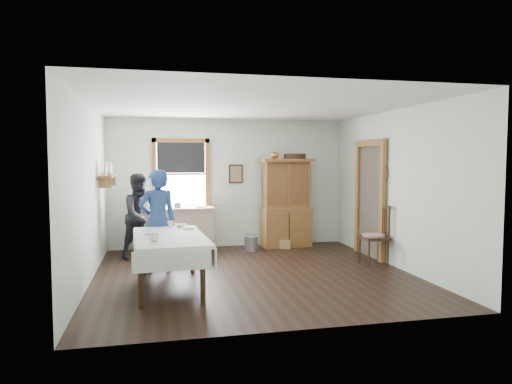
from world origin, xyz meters
TOP-DOWN VIEW (x-y plane):
  - room at (0.00, 0.00)m, footprint 5.01×5.01m
  - window at (-1.00, 2.46)m, footprint 1.18×0.07m
  - doorway at (2.46, 0.85)m, footprint 0.09×1.14m
  - wall_shelf at (-2.37, 1.54)m, footprint 0.24×1.00m
  - framed_picture at (0.15, 2.46)m, footprint 0.30×0.04m
  - rug_beater at (2.45, 0.30)m, footprint 0.01×0.27m
  - work_counter at (-1.16, 2.16)m, footprint 1.57×0.63m
  - china_hutch at (1.18, 2.18)m, footprint 1.12×0.57m
  - dining_table at (-1.33, -0.55)m, footprint 1.12×1.97m
  - spindle_chair at (2.23, 0.22)m, footprint 0.49×0.49m
  - pail at (0.36, 1.88)m, footprint 0.36×0.36m
  - wicker_basket at (1.08, 2.01)m, footprint 0.37×0.32m
  - woman_blue at (-1.50, 0.49)m, footprint 0.65×0.50m
  - figure_dark at (-1.81, 1.72)m, footprint 0.91×0.87m
  - table_cup_a at (-1.55, -1.00)m, footprint 0.16×0.16m
  - table_cup_b at (-1.30, 0.28)m, footprint 0.11×0.11m
  - table_bowl at (-1.14, 0.26)m, footprint 0.21×0.21m
  - counter_book at (-0.74, 2.16)m, footprint 0.18×0.24m
  - counter_bowl at (-1.58, 2.15)m, footprint 0.24×0.24m
  - shelf_bowl at (-2.37, 1.55)m, footprint 0.22×0.22m

SIDE VIEW (x-z plane):
  - wicker_basket at x=1.08m, z-range 0.00..0.18m
  - pail at x=0.36m, z-range 0.00..0.29m
  - dining_table at x=-1.33m, z-range 0.00..0.77m
  - work_counter at x=-1.16m, z-range 0.00..0.89m
  - spindle_chair at x=2.23m, z-range 0.00..1.05m
  - figure_dark at x=-1.81m, z-range 0.00..1.47m
  - woman_blue at x=-1.50m, z-range 0.00..1.56m
  - table_bowl at x=-1.14m, z-range 0.77..0.81m
  - table_cup_b at x=-1.30m, z-range 0.77..0.86m
  - table_cup_a at x=-1.55m, z-range 0.77..0.87m
  - counter_book at x=-0.74m, z-range 0.89..0.91m
  - counter_bowl at x=-1.58m, z-range 0.89..0.96m
  - china_hutch at x=1.18m, z-range 0.00..1.87m
  - doorway at x=2.46m, z-range 0.05..2.27m
  - room at x=0.00m, z-range 0.00..2.70m
  - framed_picture at x=0.15m, z-range 1.35..1.75m
  - wall_shelf at x=-2.37m, z-range 1.35..1.79m
  - shelf_bowl at x=-2.37m, z-range 1.57..1.62m
  - window at x=-1.00m, z-range 0.89..2.37m
  - rug_beater at x=2.45m, z-range 1.58..1.86m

